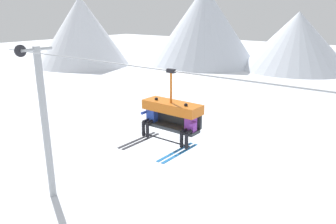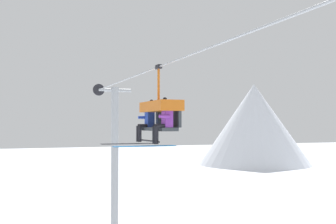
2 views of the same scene
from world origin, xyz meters
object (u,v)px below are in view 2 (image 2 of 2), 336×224
object	(u,v)px
skier_blue	(146,121)
skier_purple	(163,121)
chairlift_chair	(161,111)
lift_tower_near	(114,164)

from	to	relation	value
skier_blue	skier_purple	xyz separation A→B (m)	(1.52, 0.00, -0.00)
skier_purple	chairlift_chair	bearing A→B (deg)	164.22
chairlift_chair	skier_blue	bearing A→B (deg)	-164.22
chairlift_chair	lift_tower_near	bearing A→B (deg)	175.31
lift_tower_near	chairlift_chair	xyz separation A→B (m)	(8.63, -0.71, 2.32)
chairlift_chair	skier_blue	size ratio (longest dim) A/B	1.30
chairlift_chair	skier_purple	size ratio (longest dim) A/B	1.30
lift_tower_near	skier_purple	xyz separation A→B (m)	(9.39, -0.92, 2.05)
lift_tower_near	skier_blue	distance (m)	8.18
chairlift_chair	skier_blue	world-z (taller)	chairlift_chair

